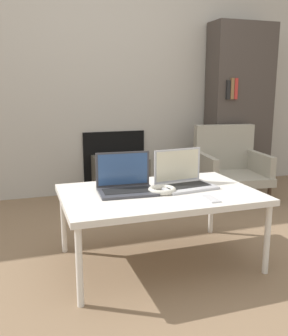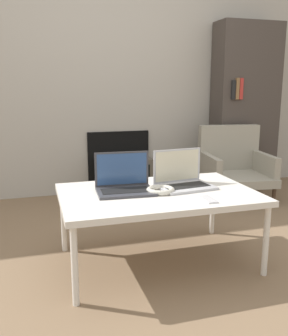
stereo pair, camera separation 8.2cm
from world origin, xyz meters
name	(u,v)px [view 1 (the left image)]	position (x,y,z in m)	size (l,w,h in m)	color
ground_plane	(165,269)	(0.00, 0.00, 0.00)	(14.00, 14.00, 0.00)	#7A6047
wall_back	(98,68)	(0.00, 1.88, 1.29)	(7.00, 0.08, 2.60)	#ADA89E
table	(159,197)	(0.00, 0.11, 0.43)	(1.19, 0.77, 0.47)	silver
laptop_left	(126,183)	(-0.20, 0.18, 0.52)	(0.36, 0.26, 0.24)	#38383D
laptop_right	(183,179)	(0.19, 0.18, 0.52)	(0.37, 0.29, 0.24)	#B2B2B7
headphones	(162,190)	(0.01, 0.09, 0.48)	(0.17, 0.17, 0.03)	beige
phone	(210,199)	(0.22, -0.14, 0.47)	(0.06, 0.14, 0.01)	silver
tv	(120,177)	(0.14, 1.61, 0.21)	(0.51, 0.44, 0.41)	#4C473D
armchair	(229,163)	(1.20, 1.29, 0.35)	(0.70, 0.68, 0.72)	gray
bookshelf	(239,107)	(1.54, 1.68, 0.89)	(0.71, 0.32, 1.77)	#3F3833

